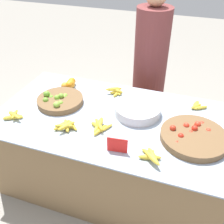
% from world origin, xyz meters
% --- Properties ---
extents(ground_plane, '(12.00, 12.00, 0.00)m').
position_xyz_m(ground_plane, '(0.00, 0.00, 0.00)').
color(ground_plane, gray).
extents(market_table, '(1.89, 1.05, 0.73)m').
position_xyz_m(market_table, '(0.00, 0.00, 0.37)').
color(market_table, olive).
rests_on(market_table, ground_plane).
extents(lime_bowl, '(0.39, 0.39, 0.10)m').
position_xyz_m(lime_bowl, '(-0.50, 0.05, 0.76)').
color(lime_bowl, brown).
rests_on(lime_bowl, market_table).
extents(tomato_basket, '(0.48, 0.48, 0.08)m').
position_xyz_m(tomato_basket, '(0.64, -0.06, 0.76)').
color(tomato_basket, brown).
rests_on(tomato_basket, market_table).
extents(orange_pile, '(0.12, 0.17, 0.08)m').
position_xyz_m(orange_pile, '(-0.54, 0.32, 0.77)').
color(orange_pile, orange).
rests_on(orange_pile, market_table).
extents(metal_bowl, '(0.37, 0.37, 0.08)m').
position_xyz_m(metal_bowl, '(0.18, 0.11, 0.77)').
color(metal_bowl, silver).
rests_on(metal_bowl, market_table).
extents(price_sign, '(0.14, 0.02, 0.12)m').
position_xyz_m(price_sign, '(0.16, -0.36, 0.79)').
color(price_sign, red).
rests_on(price_sign, market_table).
extents(banana_bunch_back_center, '(0.15, 0.15, 0.04)m').
position_xyz_m(banana_bunch_back_center, '(0.63, 0.37, 0.75)').
color(banana_bunch_back_center, gold).
rests_on(banana_bunch_back_center, market_table).
extents(banana_bunch_front_center, '(0.17, 0.14, 0.05)m').
position_xyz_m(banana_bunch_front_center, '(-0.74, -0.27, 0.75)').
color(banana_bunch_front_center, gold).
rests_on(banana_bunch_front_center, market_table).
extents(banana_bunch_middle_left, '(0.19, 0.19, 0.06)m').
position_xyz_m(banana_bunch_middle_left, '(-0.28, -0.24, 0.75)').
color(banana_bunch_middle_left, gold).
rests_on(banana_bunch_middle_left, market_table).
extents(banana_bunch_front_right, '(0.18, 0.19, 0.06)m').
position_xyz_m(banana_bunch_front_right, '(-0.04, -0.17, 0.76)').
color(banana_bunch_front_right, gold).
rests_on(banana_bunch_front_right, market_table).
extents(banana_bunch_middle_right, '(0.16, 0.15, 0.06)m').
position_xyz_m(banana_bunch_middle_right, '(-0.09, 0.36, 0.76)').
color(banana_bunch_middle_right, gold).
rests_on(banana_bunch_middle_right, market_table).
extents(banana_bunch_front_left, '(0.17, 0.17, 0.06)m').
position_xyz_m(banana_bunch_front_left, '(0.39, -0.36, 0.76)').
color(banana_bunch_front_left, gold).
rests_on(banana_bunch_front_left, market_table).
extents(vendor_person, '(0.35, 0.35, 1.57)m').
position_xyz_m(vendor_person, '(0.11, 0.91, 0.72)').
color(vendor_person, brown).
rests_on(vendor_person, ground_plane).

